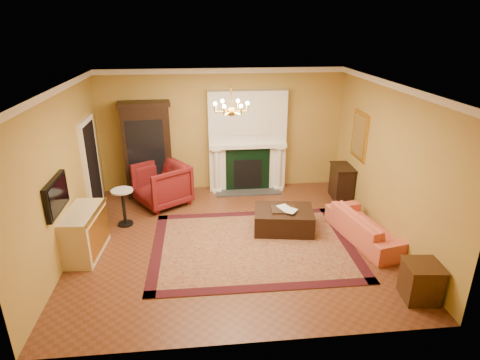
{
  "coord_description": "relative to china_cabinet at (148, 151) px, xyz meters",
  "views": [
    {
      "loc": [
        -0.57,
        -6.9,
        4.02
      ],
      "look_at": [
        0.18,
        0.3,
        1.14
      ],
      "focal_mm": 30.0,
      "sensor_mm": 36.0,
      "label": 1
    }
  ],
  "objects": [
    {
      "name": "floor",
      "position": [
        1.82,
        -2.49,
        -1.11
      ],
      "size": [
        6.0,
        5.5,
        0.02
      ],
      "primitive_type": "cube",
      "color": "brown",
      "rests_on": "ground"
    },
    {
      "name": "chandelier",
      "position": [
        1.82,
        -2.49,
        1.51
      ],
      "size": [
        0.63,
        0.55,
        0.53
      ],
      "color": "gold",
      "rests_on": "ceiling"
    },
    {
      "name": "tv_panel",
      "position": [
        -1.12,
        -3.09,
        0.25
      ],
      "size": [
        0.09,
        0.95,
        0.58
      ],
      "color": "black",
      "rests_on": "wall_left"
    },
    {
      "name": "topiary_left",
      "position": [
        1.9,
        0.04,
        0.34
      ],
      "size": [
        0.14,
        0.14,
        0.38
      ],
      "color": "gray",
      "rests_on": "fireplace"
    },
    {
      "name": "leather_ottoman",
      "position": [
        2.9,
        -2.2,
        -0.86
      ],
      "size": [
        1.3,
        1.03,
        0.44
      ],
      "primitive_type": "cube",
      "rotation": [
        0.0,
        0.0,
        -0.16
      ],
      "color": "black",
      "rests_on": "oriental_rug"
    },
    {
      "name": "ottoman_tray",
      "position": [
        2.88,
        -2.22,
        -0.63
      ],
      "size": [
        0.51,
        0.41,
        0.03
      ],
      "primitive_type": "cube",
      "rotation": [
        0.0,
        0.0,
        -0.08
      ],
      "color": "black",
      "rests_on": "leather_ottoman"
    },
    {
      "name": "book_a",
      "position": [
        2.81,
        -2.24,
        -0.46
      ],
      "size": [
        0.21,
        0.1,
        0.29
      ],
      "primitive_type": "imported",
      "rotation": [
        0.0,
        0.0,
        0.37
      ],
      "color": "gray",
      "rests_on": "ottoman_tray"
    },
    {
      "name": "wingback_armchair",
      "position": [
        0.35,
        -0.67,
        -0.56
      ],
      "size": [
        1.4,
        1.42,
        1.08
      ],
      "primitive_type": "imported",
      "rotation": [
        0.0,
        0.0,
        -0.99
      ],
      "color": "maroon",
      "rests_on": "floor"
    },
    {
      "name": "topiary_right",
      "position": [
        3.19,
        0.04,
        0.36
      ],
      "size": [
        0.15,
        0.15,
        0.41
      ],
      "color": "gray",
      "rests_on": "fireplace"
    },
    {
      "name": "gilt_mirror",
      "position": [
        4.79,
        -1.09,
        0.55
      ],
      "size": [
        0.06,
        0.76,
        1.05
      ],
      "color": "gold",
      "rests_on": "wall_right"
    },
    {
      "name": "wall_front",
      "position": [
        1.82,
        -5.25,
        0.4
      ],
      "size": [
        6.0,
        0.02,
        3.0
      ],
      "primitive_type": "cube",
      "color": "#AF973E",
      "rests_on": "floor"
    },
    {
      "name": "end_table",
      "position": [
        4.54,
        -4.58,
        -0.81
      ],
      "size": [
        0.55,
        0.55,
        0.58
      ],
      "primitive_type": "cube",
      "rotation": [
        0.0,
        0.0,
        -0.1
      ],
      "color": "#3C2710",
      "rests_on": "floor"
    },
    {
      "name": "console_table",
      "position": [
        4.6,
        -0.78,
        -0.7
      ],
      "size": [
        0.45,
        0.74,
        0.8
      ],
      "primitive_type": "cube",
      "rotation": [
        0.0,
        0.0,
        -0.06
      ],
      "color": "black",
      "rests_on": "floor"
    },
    {
      "name": "wall_back",
      "position": [
        1.82,
        0.27,
        0.4
      ],
      "size": [
        6.0,
        0.02,
        3.0
      ],
      "primitive_type": "cube",
      "color": "#AF973E",
      "rests_on": "floor"
    },
    {
      "name": "wall_left",
      "position": [
        -1.19,
        -2.49,
        0.4
      ],
      "size": [
        0.02,
        5.5,
        3.0
      ],
      "primitive_type": "cube",
      "color": "#AF973E",
      "rests_on": "floor"
    },
    {
      "name": "book_b",
      "position": [
        2.94,
        -2.29,
        -0.48
      ],
      "size": [
        0.16,
        0.13,
        0.26
      ],
      "primitive_type": "imported",
      "rotation": [
        0.0,
        0.0,
        -0.66
      ],
      "color": "gray",
      "rests_on": "ottoman_tray"
    },
    {
      "name": "coral_sofa",
      "position": [
        4.43,
        -2.75,
        -0.72
      ],
      "size": [
        0.94,
        1.99,
        0.75
      ],
      "primitive_type": "imported",
      "rotation": [
        0.0,
        0.0,
        1.78
      ],
      "color": "#D16142",
      "rests_on": "floor"
    },
    {
      "name": "pedestal_table",
      "position": [
        -0.37,
        -1.63,
        -0.63
      ],
      "size": [
        0.45,
        0.45,
        0.8
      ],
      "color": "black",
      "rests_on": "floor"
    },
    {
      "name": "wall_right",
      "position": [
        4.83,
        -2.49,
        0.4
      ],
      "size": [
        0.02,
        5.5,
        3.0
      ],
      "primitive_type": "cube",
      "color": "#AF973E",
      "rests_on": "floor"
    },
    {
      "name": "china_cabinet",
      "position": [
        0.0,
        0.0,
        0.0
      ],
      "size": [
        1.15,
        0.63,
        2.19
      ],
      "primitive_type": "cube",
      "rotation": [
        0.0,
        0.0,
        0.13
      ],
      "color": "black",
      "rests_on": "floor"
    },
    {
      "name": "ceiling",
      "position": [
        1.82,
        -2.49,
        1.91
      ],
      "size": [
        6.0,
        5.5,
        0.02
      ],
      "primitive_type": "cube",
      "color": "white",
      "rests_on": "wall_back"
    },
    {
      "name": "fireplace",
      "position": [
        2.42,
        0.08,
        0.1
      ],
      "size": [
        1.9,
        0.7,
        2.5
      ],
      "color": "silver",
      "rests_on": "wall_back"
    },
    {
      "name": "oriental_rug",
      "position": [
        2.2,
        -2.76,
        -1.09
      ],
      "size": [
        3.85,
        2.9,
        0.02
      ],
      "primitive_type": "cube",
      "rotation": [
        0.0,
        0.0,
        -0.01
      ],
      "color": "#4C1010",
      "rests_on": "floor"
    },
    {
      "name": "crown_molding",
      "position": [
        1.82,
        -1.53,
        1.84
      ],
      "size": [
        6.0,
        5.5,
        0.12
      ],
      "color": "white",
      "rests_on": "ceiling"
    },
    {
      "name": "doorway",
      "position": [
        -1.13,
        -0.79,
        -0.05
      ],
      "size": [
        0.08,
        1.05,
        2.1
      ],
      "color": "white",
      "rests_on": "wall_left"
    },
    {
      "name": "commode",
      "position": [
        -0.91,
        -2.71,
        -0.66
      ],
      "size": [
        0.64,
        1.2,
        0.86
      ],
      "primitive_type": "cube",
      "rotation": [
        0.0,
        0.0,
        -0.08
      ],
      "color": "beige",
      "rests_on": "floor"
    }
  ]
}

